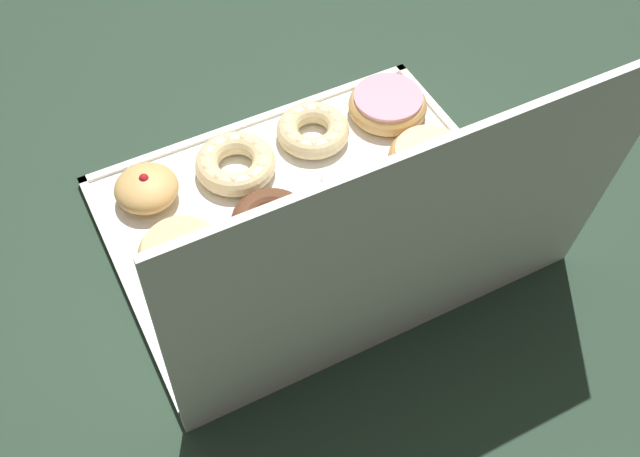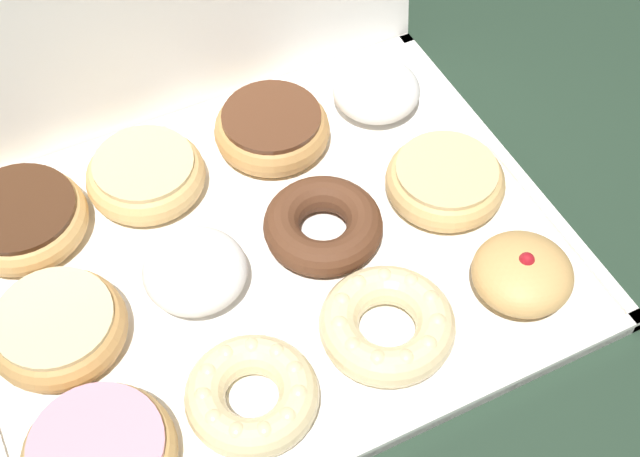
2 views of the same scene
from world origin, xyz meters
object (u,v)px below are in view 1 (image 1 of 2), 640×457
Objects in this scene: cruller_donut_2 at (235,163)px; jelly_filled_donut_3 at (146,188)px; cruller_donut_1 at (313,130)px; glazed_ring_donut_9 at (400,254)px; pink_frosted_donut_0 at (388,104)px; glazed_ring_donut_4 at (429,158)px; powdered_filled_donut_5 at (354,187)px; glazed_ring_donut_7 at (181,253)px; chocolate_frosted_donut_10 at (309,294)px; chocolate_frosted_donut_8 at (477,221)px; chocolate_cake_ring_donut_6 at (273,224)px; powdered_filled_donut_11 at (222,331)px; donut_box at (312,216)px.

jelly_filled_donut_3 is (0.13, -0.01, 0.00)m from cruller_donut_2.
glazed_ring_donut_9 is at bearing 89.29° from cruller_donut_1.
pink_frosted_donut_0 is 0.12m from glazed_ring_donut_4.
cruller_donut_1 is 1.18× the size of powdered_filled_donut_5.
cruller_donut_2 is at bearing 0.95° from pink_frosted_donut_0.
jelly_filled_donut_3 is 0.78× the size of glazed_ring_donut_7.
pink_frosted_donut_0 is at bearing -162.65° from glazed_ring_donut_7.
chocolate_frosted_donut_10 is (0.26, 0.25, 0.00)m from pink_frosted_donut_0.
chocolate_frosted_donut_8 is at bearing 160.39° from glazed_ring_donut_7.
chocolate_cake_ring_donut_6 is at bearing 26.86° from pink_frosted_donut_0.
chocolate_frosted_donut_8 is 1.05× the size of chocolate_frosted_donut_10.
chocolate_frosted_donut_8 is at bearing -179.64° from powdered_filled_donut_11.
chocolate_cake_ring_donut_6 is 0.91× the size of chocolate_frosted_donut_8.
jelly_filled_donut_3 is at bearing -4.09° from cruller_donut_2.
chocolate_frosted_donut_8 is (-0.37, 0.13, 0.00)m from glazed_ring_donut_7.
cruller_donut_2 is (0.06, -0.12, 0.02)m from donut_box.
powdered_filled_donut_5 is (-0.12, 0.12, 0.01)m from cruller_donut_2.
glazed_ring_donut_4 is (-0.37, 0.13, -0.00)m from jelly_filled_donut_3.
chocolate_frosted_donut_8 is at bearing 88.02° from glazed_ring_donut_4.
chocolate_cake_ring_donut_6 is at bearing -44.63° from glazed_ring_donut_9.
glazed_ring_donut_7 reaches higher than cruller_donut_1.
glazed_ring_donut_4 is 1.28× the size of powdered_filled_donut_5.
powdered_filled_donut_11 is at bearing 91.08° from jelly_filled_donut_3.
powdered_filled_donut_5 is at bearing -89.96° from glazed_ring_donut_9.
chocolate_frosted_donut_10 is at bearing 62.22° from cruller_donut_1.
cruller_donut_1 is (-0.07, -0.13, 0.02)m from donut_box.
glazed_ring_donut_4 reaches higher than chocolate_cake_ring_donut_6.
cruller_donut_1 is at bearing -175.78° from cruller_donut_2.
chocolate_cake_ring_donut_6 is at bearing 175.74° from glazed_ring_donut_7.
glazed_ring_donut_9 is (-0.06, 0.13, 0.02)m from donut_box.
cruller_donut_2 is at bearing -25.45° from glazed_ring_donut_4.
donut_box is 4.50× the size of pink_frosted_donut_0.
glazed_ring_donut_9 is at bearing 134.86° from jelly_filled_donut_3.
chocolate_cake_ring_donut_6 is (0.25, 0.00, -0.00)m from glazed_ring_donut_4.
jelly_filled_donut_3 is at bearing -88.43° from glazed_ring_donut_7.
chocolate_cake_ring_donut_6 is 1.22× the size of powdered_filled_donut_11.
pink_frosted_donut_0 reaches higher than chocolate_cake_ring_donut_6.
cruller_donut_2 is 0.13m from jelly_filled_donut_3.
donut_box is 4.47× the size of chocolate_frosted_donut_8.
donut_box is 0.07m from powdered_filled_donut_5.
chocolate_frosted_donut_10 is (-0.12, 0.25, -0.00)m from jelly_filled_donut_3.
glazed_ring_donut_9 is (0.13, 0.25, 0.00)m from pink_frosted_donut_0.
glazed_ring_donut_4 is 1.03× the size of chocolate_frosted_donut_10.
cruller_donut_1 is 0.28m from chocolate_frosted_donut_8.
glazed_ring_donut_4 reaches higher than pink_frosted_donut_0.
cruller_donut_1 is 0.13m from cruller_donut_2.
powdered_filled_donut_11 reaches higher than chocolate_frosted_donut_8.
donut_box is at bearing -34.65° from chocolate_frosted_donut_8.
cruller_donut_2 is 0.96× the size of chocolate_frosted_donut_8.
glazed_ring_donut_9 is at bearing 0.15° from chocolate_frosted_donut_8.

